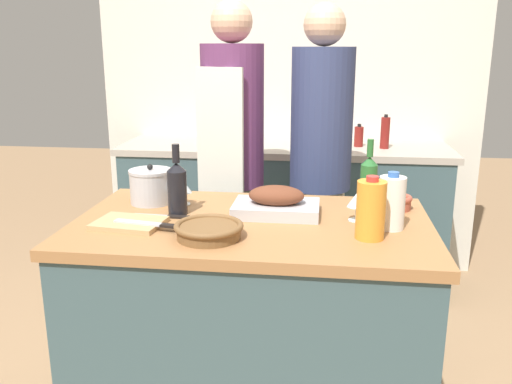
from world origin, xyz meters
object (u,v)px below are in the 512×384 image
object	(u,v)px
roasting_pan	(276,204)
person_cook_aproned	(233,158)
wine_bottle_green	(177,187)
wine_glass_right	(183,187)
juice_jug	(371,210)
condiment_bottle_short	(359,136)
condiment_bottle_extra	(385,133)
person_cook_guest	(320,161)
wine_bottle_dark	(369,180)
wicker_basket	(209,230)
milk_jug	(392,203)
stock_pot	(151,186)
cutting_board	(129,223)
knife_chef	(155,224)
wine_glass_left	(357,201)
condiment_bottle_tall	(227,131)
mixing_bowl	(397,201)
knife_paring	(163,216)

from	to	relation	value
roasting_pan	person_cook_aproned	world-z (taller)	person_cook_aproned
wine_bottle_green	wine_glass_right	size ratio (longest dim) A/B	2.64
juice_jug	condiment_bottle_short	bearing A→B (deg)	88.35
wine_glass_right	person_cook_aproned	distance (m)	0.61
condiment_bottle_extra	person_cook_guest	bearing A→B (deg)	-119.75
wine_bottle_dark	condiment_bottle_short	distance (m)	1.26
condiment_bottle_short	person_cook_aproned	size ratio (longest dim) A/B	0.08
wicker_basket	milk_jug	world-z (taller)	milk_jug
stock_pot	person_cook_guest	size ratio (longest dim) A/B	0.10
cutting_board	wine_bottle_dark	size ratio (longest dim) A/B	0.95
juice_jug	knife_chef	distance (m)	0.75
wine_glass_left	person_cook_aproned	world-z (taller)	person_cook_aproned
wine_glass_right	stock_pot	bearing A→B (deg)	176.97
wine_bottle_dark	condiment_bottle_short	size ratio (longest dim) A/B	1.93
condiment_bottle_short	condiment_bottle_extra	world-z (taller)	condiment_bottle_extra
roasting_pan	person_cook_guest	xyz separation A→B (m)	(0.16, 0.71, 0.02)
wine_bottle_green	person_cook_guest	bearing A→B (deg)	54.39
juice_jug	person_cook_aproned	xyz separation A→B (m)	(-0.63, 0.91, -0.02)
juice_jug	milk_jug	size ratio (longest dim) A/B	1.05
condiment_bottle_tall	condiment_bottle_short	bearing A→B (deg)	8.38
knife_chef	condiment_bottle_extra	world-z (taller)	condiment_bottle_extra
milk_jug	stock_pot	bearing A→B (deg)	167.65
wicker_basket	person_cook_guest	bearing A→B (deg)	70.24
knife_chef	condiment_bottle_extra	size ratio (longest dim) A/B	1.41
wicker_basket	stock_pot	bearing A→B (deg)	130.08
wicker_basket	person_cook_aproned	size ratio (longest dim) A/B	0.13
wicker_basket	knife_chef	world-z (taller)	wicker_basket
roasting_pan	wine_bottle_dark	world-z (taller)	wine_bottle_dark
cutting_board	wine_glass_right	xyz separation A→B (m)	(0.13, 0.29, 0.06)
cutting_board	wine_bottle_green	world-z (taller)	wine_bottle_green
wine_glass_right	person_cook_aproned	world-z (taller)	person_cook_aproned
mixing_bowl	wine_glass_left	xyz separation A→B (m)	(-0.17, -0.17, 0.05)
cutting_board	condiment_bottle_short	size ratio (longest dim) A/B	1.83
wine_bottle_green	knife_chef	bearing A→B (deg)	-98.41
person_cook_guest	knife_chef	bearing A→B (deg)	-115.35
person_cook_guest	wine_glass_right	bearing A→B (deg)	-125.97
roasting_pan	condiment_bottle_short	size ratio (longest dim) A/B	2.32
wine_glass_right	condiment_bottle_extra	size ratio (longest dim) A/B	0.50
stock_pot	wine_bottle_dark	world-z (taller)	wine_bottle_dark
condiment_bottle_short	mixing_bowl	bearing A→B (deg)	-86.29
knife_chef	person_cook_aproned	xyz separation A→B (m)	(0.12, 0.93, 0.06)
person_cook_guest	stock_pot	bearing A→B (deg)	-132.73
mixing_bowl	milk_jug	xyz separation A→B (m)	(-0.05, -0.24, 0.06)
mixing_bowl	cutting_board	bearing A→B (deg)	-161.21
roasting_pan	condiment_bottle_short	world-z (taller)	condiment_bottle_short
wine_glass_right	person_cook_guest	world-z (taller)	person_cook_guest
wicker_basket	knife_paring	distance (m)	0.30
condiment_bottle_short	juice_jug	bearing A→B (deg)	-91.65
mixing_bowl	wine_bottle_green	size ratio (longest dim) A/B	0.44
mixing_bowl	person_cook_guest	world-z (taller)	person_cook_guest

